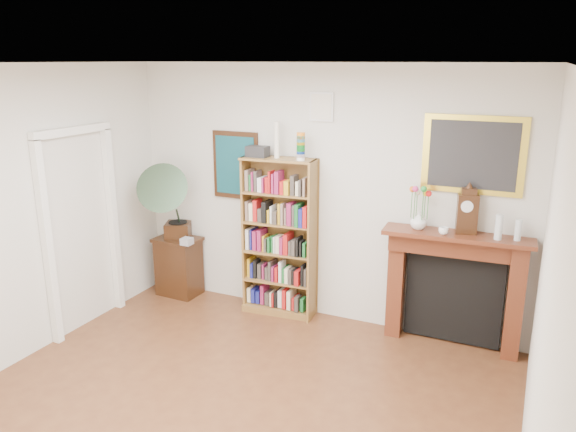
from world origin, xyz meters
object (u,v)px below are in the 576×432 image
(bottle_left, at_px, (499,227))
(bottle_right, at_px, (518,230))
(side_cabinet, at_px, (179,266))
(fireplace, at_px, (455,279))
(flower_vase, at_px, (419,221))
(cd_stack, at_px, (187,241))
(mantel_clock, at_px, (467,212))
(gramophone, at_px, (168,197))
(teacup, at_px, (443,231))
(bookshelf, at_px, (279,229))

(bottle_left, relative_size, bottle_right, 1.20)
(side_cabinet, bearing_deg, fireplace, 4.15)
(flower_vase, bearing_deg, bottle_left, -1.93)
(cd_stack, height_order, mantel_clock, mantel_clock)
(cd_stack, relative_size, bottle_right, 0.60)
(gramophone, xyz_separation_m, mantel_clock, (3.36, 0.20, 0.15))
(flower_vase, height_order, teacup, flower_vase)
(flower_vase, height_order, bottle_right, bottle_right)
(bookshelf, distance_m, cd_stack, 1.15)
(gramophone, height_order, cd_stack, gramophone)
(side_cabinet, height_order, gramophone, gramophone)
(side_cabinet, bearing_deg, mantel_clock, 3.78)
(side_cabinet, xyz_separation_m, gramophone, (-0.02, -0.11, 0.91))
(bottle_left, bearing_deg, gramophone, -177.98)
(gramophone, relative_size, flower_vase, 5.59)
(flower_vase, bearing_deg, fireplace, 9.63)
(gramophone, relative_size, teacup, 10.34)
(fireplace, relative_size, teacup, 15.50)
(bookshelf, height_order, bottle_right, bookshelf)
(fireplace, xyz_separation_m, cd_stack, (-3.02, -0.27, 0.06))
(bottle_right, bearing_deg, cd_stack, -176.44)
(flower_vase, height_order, bottle_left, bottle_left)
(mantel_clock, height_order, bottle_right, mantel_clock)
(fireplace, xyz_separation_m, bottle_right, (0.53, -0.04, 0.59))
(gramophone, bearing_deg, fireplace, -20.51)
(bookshelf, relative_size, mantel_clock, 4.63)
(teacup, bearing_deg, flower_vase, 162.96)
(bookshelf, xyz_separation_m, side_cabinet, (-1.35, -0.05, -0.64))
(fireplace, distance_m, gramophone, 3.35)
(teacup, bearing_deg, bottle_left, 6.31)
(side_cabinet, bearing_deg, gramophone, -98.20)
(cd_stack, relative_size, teacup, 1.29)
(flower_vase, bearing_deg, cd_stack, -175.66)
(cd_stack, bearing_deg, gramophone, 170.19)
(gramophone, relative_size, cd_stack, 8.01)
(fireplace, bearing_deg, mantel_clock, -19.48)
(bottle_left, bearing_deg, fireplace, 166.25)
(gramophone, distance_m, mantel_clock, 3.37)
(cd_stack, bearing_deg, flower_vase, 4.34)
(bookshelf, height_order, bottle_left, bookshelf)
(bookshelf, bearing_deg, bottle_right, -4.39)
(fireplace, bearing_deg, teacup, -133.88)
(side_cabinet, height_order, mantel_clock, mantel_clock)
(side_cabinet, relative_size, gramophone, 0.76)
(mantel_clock, height_order, flower_vase, mantel_clock)
(bookshelf, relative_size, side_cabinet, 2.85)
(side_cabinet, distance_m, teacup, 3.27)
(fireplace, height_order, mantel_clock, mantel_clock)
(teacup, bearing_deg, fireplace, 49.62)
(mantel_clock, xyz_separation_m, flower_vase, (-0.45, -0.05, -0.13))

